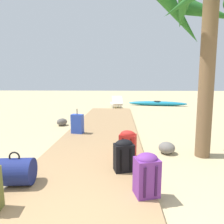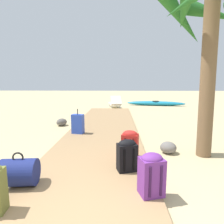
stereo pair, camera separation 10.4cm
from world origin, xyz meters
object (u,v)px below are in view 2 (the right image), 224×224
object	(u,v)px
duffel_bag_navy	(19,172)
lounge_chair	(115,103)
backpack_purple	(152,173)
palm_tree_near_right	(211,23)
kayak	(156,103)
suitcase_blue	(78,124)
backpack_black	(127,154)
backpack_red	(130,143)

from	to	relation	value
duffel_bag_navy	lounge_chair	world-z (taller)	lounge_chair
backpack_purple	palm_tree_near_right	distance (m)	3.26
duffel_bag_navy	kayak	distance (m)	11.27
suitcase_blue	palm_tree_near_right	xyz separation A→B (m)	(3.06, -1.38, 2.40)
duffel_bag_navy	backpack_purple	xyz separation A→B (m)	(1.91, -0.18, 0.11)
backpack_black	lounge_chair	size ratio (longest dim) A/B	0.34
suitcase_blue	backpack_purple	distance (m)	3.52
duffel_bag_navy	palm_tree_near_right	xyz separation A→B (m)	(3.32, 1.54, 2.48)
suitcase_blue	duffel_bag_navy	bearing A→B (deg)	-95.13
backpack_black	suitcase_blue	xyz separation A→B (m)	(-1.35, 2.40, -0.01)
backpack_red	lounge_chair	distance (m)	8.02
backpack_purple	kayak	size ratio (longest dim) A/B	0.15
duffel_bag_navy	backpack_purple	distance (m)	1.92
suitcase_blue	lounge_chair	world-z (taller)	suitcase_blue
backpack_red	palm_tree_near_right	bearing A→B (deg)	14.58
lounge_chair	kayak	distance (m)	3.10
lounge_chair	backpack_red	bearing A→B (deg)	-86.84
backpack_purple	backpack_black	bearing A→B (deg)	112.71
palm_tree_near_right	backpack_red	bearing A→B (deg)	-165.42
kayak	duffel_bag_navy	bearing A→B (deg)	-110.86
lounge_chair	backpack_purple	bearing A→B (deg)	-85.98
backpack_red	lounge_chair	xyz separation A→B (m)	(-0.44, 8.01, -0.05)
backpack_black	kayak	xyz separation A→B (m)	(2.40, 10.01, -0.22)
backpack_red	duffel_bag_navy	world-z (taller)	backpack_red
suitcase_blue	kayak	bearing A→B (deg)	63.76
backpack_purple	lounge_chair	distance (m)	9.33
duffel_bag_navy	palm_tree_near_right	size ratio (longest dim) A/B	0.15
suitcase_blue	lounge_chair	xyz separation A→B (m)	(0.99, 6.20, -0.04)
backpack_purple	duffel_bag_navy	bearing A→B (deg)	174.60
palm_tree_near_right	lounge_chair	world-z (taller)	palm_tree_near_right
lounge_chair	kayak	size ratio (longest dim) A/B	0.42
lounge_chair	kayak	bearing A→B (deg)	27.07
lounge_chair	duffel_bag_navy	bearing A→B (deg)	-97.84
backpack_red	suitcase_blue	distance (m)	2.31
duffel_bag_navy	suitcase_blue	bearing A→B (deg)	84.87
suitcase_blue	palm_tree_near_right	bearing A→B (deg)	-24.33
backpack_black	duffel_bag_navy	bearing A→B (deg)	-161.87
suitcase_blue	backpack_purple	size ratio (longest dim) A/B	1.25
kayak	backpack_red	bearing A→B (deg)	-103.81
backpack_red	palm_tree_near_right	xyz separation A→B (m)	(1.62, 0.42, 2.39)
duffel_bag_navy	kayak	world-z (taller)	duffel_bag_navy
backpack_black	lounge_chair	bearing A→B (deg)	92.38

